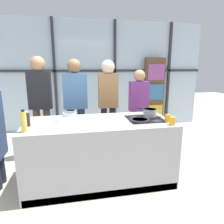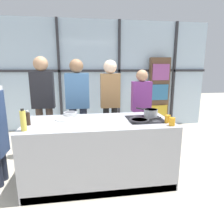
{
  "view_description": "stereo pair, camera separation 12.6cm",
  "coord_description": "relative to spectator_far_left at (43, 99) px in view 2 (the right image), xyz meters",
  "views": [
    {
      "loc": [
        -0.35,
        -2.68,
        1.63
      ],
      "look_at": [
        0.2,
        0.1,
        0.99
      ],
      "focal_mm": 32.0,
      "sensor_mm": 36.0,
      "label": 1
    },
    {
      "loc": [
        -0.22,
        -2.7,
        1.63
      ],
      "look_at": [
        0.2,
        0.1,
        0.99
      ],
      "focal_mm": 32.0,
      "sensor_mm": 36.0,
      "label": 2
    }
  ],
  "objects": [
    {
      "name": "ground_plane",
      "position": [
        0.91,
        -1.0,
        -1.07
      ],
      "size": [
        18.0,
        18.0,
        0.0
      ],
      "primitive_type": "plane",
      "color": "#BCB29E"
    },
    {
      "name": "back_window_wall",
      "position": [
        0.91,
        1.62,
        0.34
      ],
      "size": [
        6.4,
        0.1,
        2.8
      ],
      "color": "silver",
      "rests_on": "ground_plane"
    },
    {
      "name": "bookshelf",
      "position": [
        2.75,
        1.44,
        -0.13
      ],
      "size": [
        0.54,
        0.19,
        1.88
      ],
      "color": "brown",
      "rests_on": "ground_plane"
    },
    {
      "name": "demo_island",
      "position": [
        0.91,
        -1.0,
        -0.62
      ],
      "size": [
        2.03,
        0.93,
        0.89
      ],
      "color": "#A8AAB2",
      "rests_on": "ground_plane"
    },
    {
      "name": "spectator_far_left",
      "position": [
        0.0,
        0.0,
        0.0
      ],
      "size": [
        0.4,
        0.25,
        1.82
      ],
      "rotation": [
        0.0,
        0.0,
        3.14
      ],
      "color": "#47382D",
      "rests_on": "ground_plane"
    },
    {
      "name": "spectator_center_left",
      "position": [
        0.61,
        -0.0,
        -0.04
      ],
      "size": [
        0.43,
        0.25,
        1.77
      ],
      "rotation": [
        0.0,
        0.0,
        3.14
      ],
      "color": "#232838",
      "rests_on": "ground_plane"
    },
    {
      "name": "spectator_center_right",
      "position": [
        1.22,
        -0.0,
        -0.02
      ],
      "size": [
        0.36,
        0.25,
        1.76
      ],
      "rotation": [
        0.0,
        0.0,
        3.14
      ],
      "color": "black",
      "rests_on": "ground_plane"
    },
    {
      "name": "spectator_far_right",
      "position": [
        1.83,
        0.0,
        -0.15
      ],
      "size": [
        0.37,
        0.22,
        1.58
      ],
      "rotation": [
        0.0,
        0.0,
        3.14
      ],
      "color": "#47382D",
      "rests_on": "ground_plane"
    },
    {
      "name": "frying_pan",
      "position": [
        1.47,
        -1.12,
        -0.16
      ],
      "size": [
        0.49,
        0.28,
        0.04
      ],
      "color": "#232326",
      "rests_on": "demo_island"
    },
    {
      "name": "saucepan",
      "position": [
        1.71,
        -0.87,
        -0.11
      ],
      "size": [
        0.27,
        0.34,
        0.12
      ],
      "color": "silver",
      "rests_on": "demo_island"
    },
    {
      "name": "white_plate",
      "position": [
        0.43,
        -0.84,
        -0.17
      ],
      "size": [
        0.27,
        0.27,
        0.01
      ],
      "primitive_type": "cylinder",
      "color": "white",
      "rests_on": "demo_island"
    },
    {
      "name": "mixing_bowl",
      "position": [
        0.51,
        -0.65,
        -0.14
      ],
      "size": [
        0.2,
        0.2,
        0.06
      ],
      "color": "silver",
      "rests_on": "demo_island"
    },
    {
      "name": "oil_bottle",
      "position": [
        -0.0,
        -1.3,
        -0.05
      ],
      "size": [
        0.07,
        0.07,
        0.27
      ],
      "color": "#E0CC4C",
      "rests_on": "demo_island"
    },
    {
      "name": "pepper_grinder",
      "position": [
        -0.01,
        -1.06,
        -0.09
      ],
      "size": [
        0.06,
        0.06,
        0.2
      ],
      "color": "#332319",
      "rests_on": "demo_island"
    },
    {
      "name": "juice_glass_near",
      "position": [
        1.83,
        -1.36,
        -0.12
      ],
      "size": [
        0.08,
        0.08,
        0.11
      ],
      "primitive_type": "cylinder",
      "color": "orange",
      "rests_on": "demo_island"
    },
    {
      "name": "juice_glass_far",
      "position": [
        1.83,
        -1.22,
        -0.12
      ],
      "size": [
        0.08,
        0.08,
        0.11
      ],
      "primitive_type": "cylinder",
      "color": "orange",
      "rests_on": "demo_island"
    }
  ]
}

